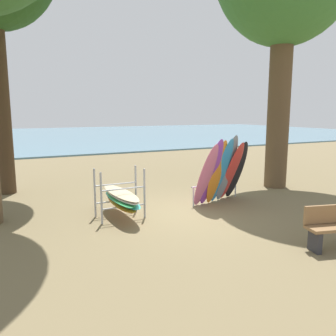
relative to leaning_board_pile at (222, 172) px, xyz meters
name	(u,v)px	position (x,y,z in m)	size (l,w,h in m)	color
ground_plane	(189,212)	(-1.28, -0.37, -0.93)	(80.00, 80.00, 0.00)	brown
lake_water	(44,136)	(-1.28, 30.62, -0.88)	(80.00, 36.00, 0.10)	slate
leaning_board_pile	(222,172)	(0.00, 0.00, 0.00)	(1.99, 1.23, 2.00)	pink
board_storage_rack	(121,197)	(-3.03, 0.05, -0.41)	(1.15, 2.13, 1.25)	#9EA0A5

